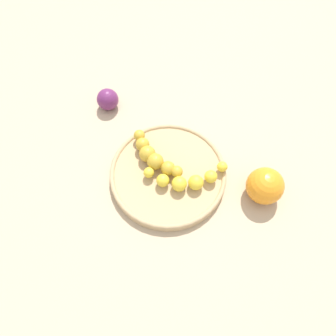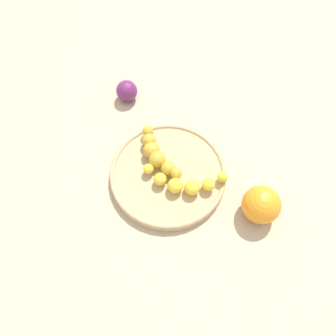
{
  "view_description": "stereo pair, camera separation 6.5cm",
  "coord_description": "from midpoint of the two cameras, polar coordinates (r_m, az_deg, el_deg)",
  "views": [
    {
      "loc": [
        0.22,
        -0.21,
        0.61
      ],
      "look_at": [
        0.0,
        0.0,
        0.04
      ],
      "focal_mm": 33.34,
      "sensor_mm": 36.0,
      "label": 1
    },
    {
      "loc": [
        0.26,
        -0.16,
        0.61
      ],
      "look_at": [
        0.0,
        0.0,
        0.04
      ],
      "focal_mm": 33.34,
      "sensor_mm": 36.0,
      "label": 2
    }
  ],
  "objects": [
    {
      "name": "banana_spotted",
      "position": [
        0.66,
        -5.53,
        1.88
      ],
      "size": [
        0.15,
        0.05,
        0.04
      ],
      "rotation": [
        0.0,
        0.0,
        4.69
      ],
      "color": "gold",
      "rests_on": "fruit_bowl"
    },
    {
      "name": "ground_plane",
      "position": [
        0.68,
        -2.71,
        -1.76
      ],
      "size": [
        2.4,
        2.4,
        0.0
      ],
      "primitive_type": "plane",
      "color": "tan"
    },
    {
      "name": "fruit_bowl",
      "position": [
        0.67,
        -2.75,
        -1.3
      ],
      "size": [
        0.25,
        0.25,
        0.02
      ],
      "color": "tan",
      "rests_on": "ground_plane"
    },
    {
      "name": "plum_purple",
      "position": [
        0.78,
        -13.35,
        11.91
      ],
      "size": [
        0.05,
        0.05,
        0.05
      ],
      "primitive_type": "sphere",
      "color": "#662659",
      "rests_on": "ground_plane"
    },
    {
      "name": "banana_yellow",
      "position": [
        0.64,
        0.62,
        -2.35
      ],
      "size": [
        0.12,
        0.14,
        0.03
      ],
      "rotation": [
        0.0,
        0.0,
        5.62
      ],
      "color": "yellow",
      "rests_on": "fruit_bowl"
    },
    {
      "name": "orange_fruit",
      "position": [
        0.65,
        14.61,
        -3.46
      ],
      "size": [
        0.08,
        0.08,
        0.08
      ],
      "primitive_type": "sphere",
      "color": "orange",
      "rests_on": "ground_plane"
    }
  ]
}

